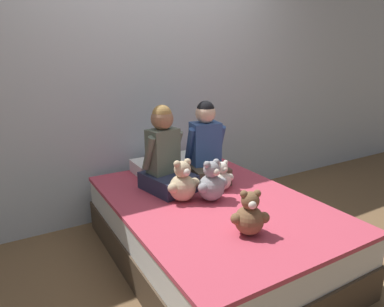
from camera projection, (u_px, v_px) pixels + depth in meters
name	position (u px, v px, depth m)	size (l,w,h in m)	color
ground_plane	(211.00, 257.00, 2.63)	(14.00, 14.00, 0.00)	brown
wall_behind_bed	(150.00, 82.00, 3.14)	(8.00, 0.06, 2.50)	silver
bed	(212.00, 230.00, 2.56)	(1.33, 1.88, 0.48)	#473828
child_on_left	(165.00, 156.00, 2.63)	(0.38, 0.44, 0.66)	#282D47
child_on_right	(206.00, 148.00, 2.81)	(0.35, 0.38, 0.66)	brown
teddy_bear_held_by_left_child	(183.00, 184.00, 2.45)	(0.26, 0.20, 0.31)	#D1B78E
teddy_bear_held_by_right_child	(222.00, 178.00, 2.65)	(0.20, 0.15, 0.24)	silver
teddy_bear_between_children	(211.00, 184.00, 2.45)	(0.26, 0.19, 0.31)	#939399
teddy_bear_at_foot_of_bed	(249.00, 216.00, 2.00)	(0.22, 0.17, 0.28)	brown
pillow_at_headboard	(166.00, 164.00, 3.11)	(0.59, 0.29, 0.11)	white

